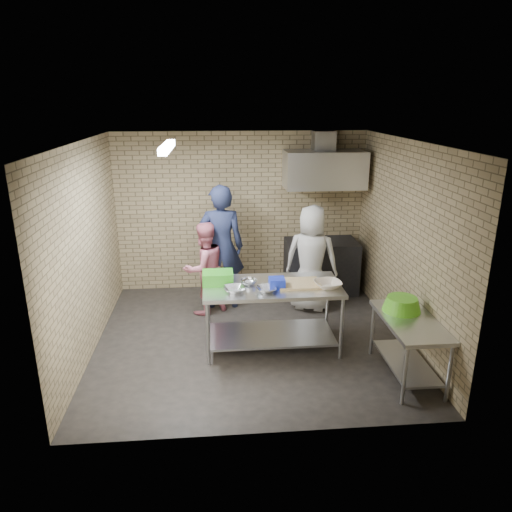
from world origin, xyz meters
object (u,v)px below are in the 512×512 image
Objects in this scene: green_basin at (402,304)px; stove at (321,266)px; woman_white at (311,258)px; woman_pink at (204,268)px; side_counter at (408,348)px; bottle_green at (348,173)px; blue_tub at (277,283)px; bottle_red at (325,172)px; man_navy at (221,247)px; green_crate at (218,278)px; prep_table at (272,316)px.

stove is at bearing 99.76° from green_basin.
stove is 0.87m from woman_white.
woman_pink is at bearing 19.12° from woman_white.
bottle_green is (0.00, 2.99, 1.64)m from side_counter.
green_basin is 1.95m from woman_white.
bottle_red is (1.08, 2.23, 1.07)m from blue_tub.
bottle_green is at bearing 168.19° from woman_pink.
bottle_green is at bearing 56.45° from blue_tub.
man_navy reaches higher than stove.
green_crate is 0.20× the size of man_navy.
green_crate is 1.12m from woman_pink.
man_navy is (-0.69, 1.51, 0.03)m from blue_tub.
bottle_red reaches higher than green_crate.
green_crate is 0.24× the size of woman_white.
green_basin is at bearing 94.57° from side_counter.
man_navy is (-2.17, -0.73, -1.03)m from bottle_green.
bottle_red reaches higher than stove.
bottle_green is 2.91m from woman_pink.
stove is 3.02× the size of green_crate.
blue_tub is at bearing 160.79° from green_basin.
prep_table is 1.52m from woman_pink.
man_navy reaches higher than side_counter.
stove is 8.00× the size of bottle_green.
bottle_green is (0.40, 0.00, -0.01)m from bottle_red.
prep_table is 9.00× the size of blue_tub.
woman_white is (1.39, -0.22, -0.15)m from man_navy.
prep_table is 3.89× the size of green_basin.
stove is at bearing 44.87° from green_crate.
green_crate is (-1.78, -1.77, 0.52)m from stove.
bottle_red is at bearing 62.08° from prep_table.
green_crate is 1.81m from woman_white.
bottle_red is 2.59m from woman_pink.
man_navy is (-1.72, -0.49, 0.54)m from stove.
woman_white is at bearing 112.74° from green_basin.
man_navy is 1.37× the size of woman_pink.
side_counter is at bearing 133.20° from man_navy.
man_navy is 1.18× the size of woman_white.
side_counter is 3.20m from woman_pink.
side_counter is 8.00× the size of bottle_green.
green_basin reaches higher than prep_table.
green_basin reaches higher than stove.
stove is 1.65m from bottle_green.
stove is 2.30m from blue_tub.
bottle_green is at bearing -110.03° from woman_white.
woman_pink is (-0.26, -0.22, -0.27)m from man_navy.
woman_pink is 0.86× the size of woman_white.
blue_tub is 2.88m from bottle_green.
green_basin is 3.07× the size of bottle_green.
side_counter is at bearing -80.71° from stove.
side_counter is 2.61× the size of green_basin.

